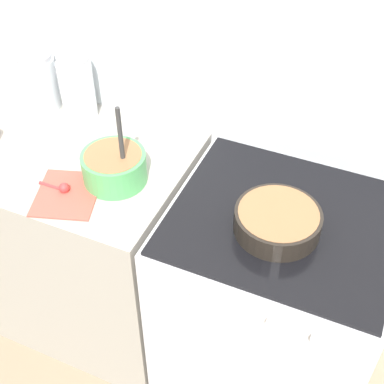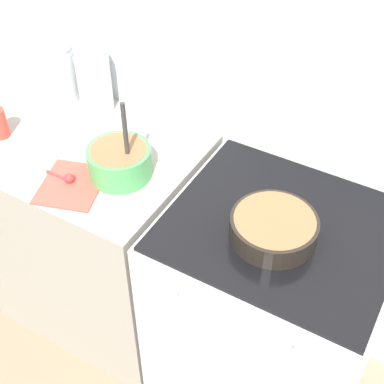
% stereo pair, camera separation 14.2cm
% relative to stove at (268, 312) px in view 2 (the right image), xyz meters
% --- Properties ---
extents(wall_back, '(4.61, 0.05, 2.40)m').
position_rel_stove_xyz_m(wall_back, '(-0.38, 0.35, 0.74)').
color(wall_back, silver).
rests_on(wall_back, ground_plane).
extents(countertop_cabinet, '(0.80, 0.65, 0.93)m').
position_rel_stove_xyz_m(countertop_cabinet, '(-0.79, 0.00, 0.00)').
color(countertop_cabinet, '#9E998E').
rests_on(countertop_cabinet, ground_plane).
extents(stove, '(0.74, 0.67, 0.93)m').
position_rel_stove_xyz_m(stove, '(0.00, 0.00, 0.00)').
color(stove, silver).
rests_on(stove, ground_plane).
extents(mixing_bowl, '(0.22, 0.22, 0.30)m').
position_rel_stove_xyz_m(mixing_bowl, '(-0.58, -0.05, 0.53)').
color(mixing_bowl, '#4CA559').
rests_on(mixing_bowl, countertop_cabinet).
extents(baking_pan, '(0.27, 0.27, 0.08)m').
position_rel_stove_xyz_m(baking_pan, '(-0.01, -0.06, 0.51)').
color(baking_pan, black).
rests_on(baking_pan, stove).
extents(storage_jar_left, '(0.15, 0.15, 0.23)m').
position_rel_stove_xyz_m(storage_jar_left, '(-1.08, 0.23, 0.56)').
color(storage_jar_left, silver).
rests_on(storage_jar_left, countertop_cabinet).
extents(storage_jar_middle, '(0.13, 0.13, 0.25)m').
position_rel_stove_xyz_m(storage_jar_middle, '(-0.90, 0.23, 0.57)').
color(storage_jar_middle, silver).
rests_on(storage_jar_middle, countertop_cabinet).
extents(recipe_page, '(0.26, 0.28, 0.01)m').
position_rel_stove_xyz_m(recipe_page, '(-0.69, -0.19, 0.47)').
color(recipe_page, '#CC4C3F').
rests_on(recipe_page, countertop_cabinet).
extents(measuring_spoon, '(0.12, 0.04, 0.04)m').
position_rel_stove_xyz_m(measuring_spoon, '(-0.72, -0.18, 0.48)').
color(measuring_spoon, red).
rests_on(measuring_spoon, countertop_cabinet).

